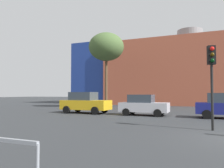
# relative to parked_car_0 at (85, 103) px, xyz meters

# --- Properties ---
(building_backdrop) EXTENTS (38.57, 11.67, 12.07)m
(building_backdrop) POSITION_rel_parked_car_0_xyz_m (7.82, 20.51, 4.21)
(building_backdrop) COLOR #B2563D
(building_backdrop) RESTS_ON ground_plane
(parked_car_0) EXTENTS (4.33, 2.12, 1.88)m
(parked_car_0) POSITION_rel_parked_car_0_xyz_m (0.00, 0.00, 0.00)
(parked_car_0) COLOR gold
(parked_car_0) RESTS_ON ground_plane
(parked_car_1) EXTENTS (3.84, 1.88, 1.66)m
(parked_car_1) POSITION_rel_parked_car_0_xyz_m (5.31, 0.00, -0.11)
(parked_car_1) COLOR silver
(parked_car_1) RESTS_ON ground_plane
(traffic_light_island) EXTENTS (0.41, 0.40, 4.01)m
(traffic_light_island) POSITION_rel_parked_car_0_xyz_m (10.19, -5.93, 2.02)
(traffic_light_island) COLOR black
(traffic_light_island) RESTS_ON ground_plane
(bare_tree_0) EXTENTS (4.32, 4.32, 9.21)m
(bare_tree_0) POSITION_rel_parked_car_0_xyz_m (-1.19, 7.25, 6.51)
(bare_tree_0) COLOR brown
(bare_tree_0) RESTS_ON ground_plane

